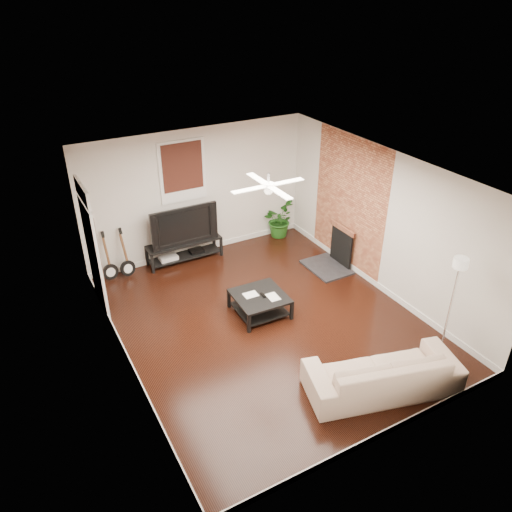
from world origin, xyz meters
The scene contains 14 objects.
room centered at (0.00, 0.00, 1.40)m, with size 5.01×6.01×2.81m.
brick_accent centered at (2.49, 1.00, 1.40)m, with size 0.02×2.20×2.80m, color #984A31.
fireplace centered at (2.20, 1.00, 0.46)m, with size 0.80×1.10×0.92m, color black.
window_back centered at (-0.30, 2.97, 1.95)m, with size 1.00×0.06×1.30m, color #37140F.
door_left centered at (-2.46, 1.90, 1.25)m, with size 0.08×1.00×2.50m, color white.
tv_stand centered at (-0.46, 2.78, 0.23)m, with size 1.63×0.43×0.46m, color black.
tv centered at (-0.46, 2.80, 0.88)m, with size 1.46×0.19×0.84m, color black.
coffee_table centered at (0.01, 0.28, 0.19)m, with size 0.91×0.91×0.38m, color black.
sofa centered at (0.66, -2.27, 0.33)m, with size 2.26×0.88×0.66m, color #C5AB94.
floor_lamp centered at (2.01, -2.17, 0.92)m, with size 0.30×0.30×1.85m, color silver, non-canonical shape.
potted_plant centered at (1.94, 2.82, 0.42)m, with size 0.76×0.66×0.84m, color #1F5819.
guitar_left centered at (-2.09, 2.75, 0.52)m, with size 0.32×0.23×1.05m, color black, non-canonical shape.
guitar_right centered at (-1.74, 2.72, 0.52)m, with size 0.32×0.23×1.05m, color black, non-canonical shape.
ceiling_fan centered at (0.00, 0.00, 2.60)m, with size 1.24×1.24×0.32m, color white, non-canonical shape.
Camera 1 is at (-3.63, -6.20, 5.41)m, focal length 34.68 mm.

